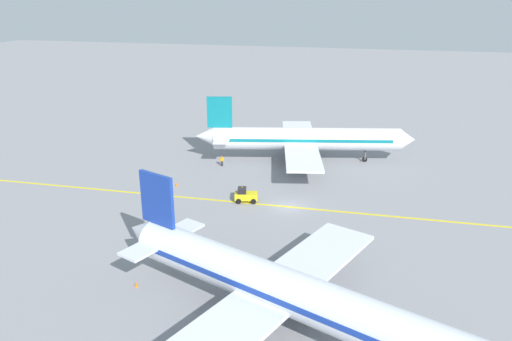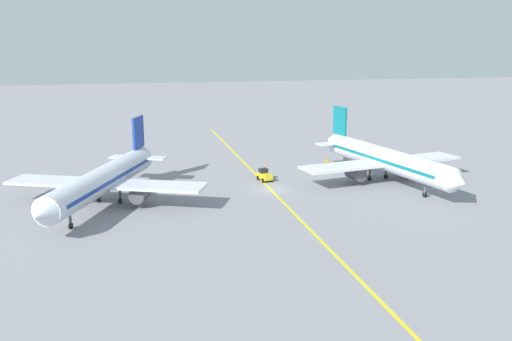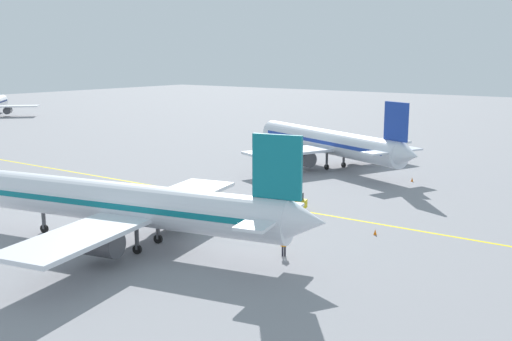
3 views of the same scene
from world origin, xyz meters
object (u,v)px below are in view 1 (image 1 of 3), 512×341
object	(u,v)px
baggage_tug_white	(245,195)
traffic_cone_mid_apron	(136,284)
airplane_at_gate	(304,139)
airplane_adjacent_stand	(279,289)
ground_crew_worker	(222,161)
traffic_cone_near_nose	(177,184)

from	to	relation	value
baggage_tug_white	traffic_cone_mid_apron	bearing A→B (deg)	-11.46
airplane_at_gate	airplane_adjacent_stand	world-z (taller)	same
ground_crew_worker	traffic_cone_mid_apron	size ratio (longest dim) A/B	3.05
airplane_at_gate	airplane_adjacent_stand	size ratio (longest dim) A/B	1.03
traffic_cone_near_nose	baggage_tug_white	bearing A→B (deg)	75.38
traffic_cone_near_nose	traffic_cone_mid_apron	world-z (taller)	same
airplane_adjacent_stand	traffic_cone_mid_apron	bearing A→B (deg)	-100.61
airplane_adjacent_stand	traffic_cone_near_nose	xyz separation A→B (m)	(-27.65, -20.73, -3.43)
ground_crew_worker	baggage_tug_white	bearing A→B (deg)	30.12
traffic_cone_near_nose	traffic_cone_mid_apron	bearing A→B (deg)	14.66
airplane_adjacent_stand	ground_crew_worker	distance (m)	41.56
airplane_at_gate	ground_crew_worker	size ratio (longest dim) A/B	20.98
baggage_tug_white	traffic_cone_near_nose	size ratio (longest dim) A/B	5.93
baggage_tug_white	ground_crew_worker	distance (m)	14.97
traffic_cone_near_nose	traffic_cone_mid_apron	distance (m)	25.83
airplane_at_gate	ground_crew_worker	bearing A→B (deg)	-65.03
baggage_tug_white	airplane_adjacent_stand	bearing A→B (deg)	21.41
airplane_adjacent_stand	ground_crew_worker	xyz separation A→B (m)	(-37.72, -17.22, -2.80)
traffic_cone_mid_apron	traffic_cone_near_nose	bearing A→B (deg)	-165.34
baggage_tug_white	ground_crew_worker	world-z (taller)	baggage_tug_white
ground_crew_worker	airplane_at_gate	bearing A→B (deg)	114.97
airplane_adjacent_stand	ground_crew_worker	world-z (taller)	airplane_adjacent_stand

